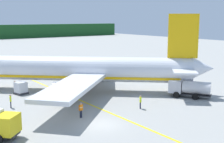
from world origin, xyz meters
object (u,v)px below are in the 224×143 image
at_px(crew_loader_right, 15,85).
at_px(cargo_container_near, 21,88).
at_px(service_truck_fuel, 189,88).
at_px(crew_loader_left, 81,109).
at_px(airliner_foreground, 77,69).
at_px(crew_marshaller, 140,101).
at_px(crew_supervisor, 11,100).

bearing_deg(crew_loader_right, cargo_container_near, -87.50).
xyz_separation_m(service_truck_fuel, crew_loader_left, (-17.20, 1.23, -0.34)).
bearing_deg(airliner_foreground, cargo_container_near, 158.31).
xyz_separation_m(crew_marshaller, crew_supervisor, (-13.06, 9.97, 0.02)).
height_order(airliner_foreground, crew_supervisor, airliner_foreground).
height_order(service_truck_fuel, crew_loader_right, service_truck_fuel).
height_order(service_truck_fuel, cargo_container_near, service_truck_fuel).
bearing_deg(crew_loader_right, crew_loader_left, -84.30).
relative_size(crew_loader_right, crew_supervisor, 0.95).
distance_m(airliner_foreground, crew_loader_right, 10.06).
bearing_deg(crew_loader_left, crew_marshaller, -9.67).
xyz_separation_m(crew_loader_right, crew_supervisor, (-3.48, -8.59, 0.06)).
bearing_deg(crew_supervisor, crew_loader_left, -58.91).
bearing_deg(crew_supervisor, crew_marshaller, -37.35).
distance_m(crew_marshaller, crew_loader_right, 20.88).
xyz_separation_m(airliner_foreground, crew_loader_right, (-8.06, 5.52, -2.41)).
height_order(service_truck_fuel, crew_marshaller, service_truck_fuel).
distance_m(cargo_container_near, crew_marshaller, 18.76).
bearing_deg(cargo_container_near, airliner_foreground, -21.69).
relative_size(service_truck_fuel, crew_supervisor, 3.41).
relative_size(service_truck_fuel, crew_loader_left, 3.36).
relative_size(airliner_foreground, crew_supervisor, 18.88).
bearing_deg(cargo_container_near, crew_marshaller, -59.68).
xyz_separation_m(service_truck_fuel, cargo_container_near, (-18.81, 16.09, -0.47)).
distance_m(airliner_foreground, crew_supervisor, 12.17).
xyz_separation_m(cargo_container_near, crew_loader_right, (-0.10, 2.36, 0.05)).
bearing_deg(airliner_foreground, crew_loader_right, 145.55).
bearing_deg(cargo_container_near, crew_loader_right, 92.50).
relative_size(service_truck_fuel, crew_marshaller, 3.46).
distance_m(crew_marshaller, crew_supervisor, 16.43).
distance_m(airliner_foreground, service_truck_fuel, 17.00).
bearing_deg(service_truck_fuel, crew_loader_left, 175.89).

